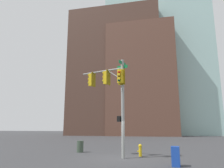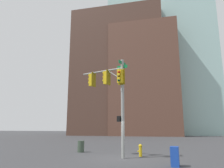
# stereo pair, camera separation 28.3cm
# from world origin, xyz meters

# --- Properties ---
(ground_plane) EXTENTS (200.00, 200.00, 0.00)m
(ground_plane) POSITION_xyz_m (0.00, 0.00, 0.00)
(ground_plane) COLOR #38383A
(signal_pole_assembly) EXTENTS (3.92, 1.82, 7.04)m
(signal_pole_assembly) POSITION_xyz_m (0.59, -0.26, 4.87)
(signal_pole_assembly) COLOR gray
(signal_pole_assembly) RESTS_ON ground_plane
(fire_hydrant) EXTENTS (0.34, 0.26, 0.87)m
(fire_hydrant) POSITION_xyz_m (-1.27, -1.34, 0.47)
(fire_hydrant) COLOR gold
(fire_hydrant) RESTS_ON ground_plane
(litter_bin) EXTENTS (0.56, 0.56, 0.95)m
(litter_bin) POSITION_xyz_m (3.98, -2.81, 0.47)
(litter_bin) COLOR #384738
(litter_bin) RESTS_ON ground_plane
(newspaper_box) EXTENTS (0.49, 0.60, 1.05)m
(newspaper_box) POSITION_xyz_m (-3.55, 2.35, 0.53)
(newspaper_box) COLOR #193FA5
(newspaper_box) RESTS_ON ground_plane
(building_brick_nearside) EXTENTS (25.12, 18.18, 35.12)m
(building_brick_nearside) POSITION_xyz_m (9.02, -45.63, 17.56)
(building_brick_nearside) COLOR #4C3328
(building_brick_nearside) RESTS_ON ground_plane
(building_brick_midblock) EXTENTS (17.65, 14.20, 29.38)m
(building_brick_midblock) POSITION_xyz_m (1.62, -43.16, 14.69)
(building_brick_midblock) COLOR brown
(building_brick_midblock) RESTS_ON ground_plane
(building_glass_tower) EXTENTS (30.16, 30.34, 88.99)m
(building_glass_tower) POSITION_xyz_m (-2.88, -57.27, 44.49)
(building_glass_tower) COLOR #9EC6C1
(building_glass_tower) RESTS_ON ground_plane
(building_brick_farside) EXTENTS (20.42, 14.66, 35.63)m
(building_brick_farside) POSITION_xyz_m (1.32, -63.01, 17.81)
(building_brick_farside) COLOR #4C3328
(building_brick_farside) RESTS_ON ground_plane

